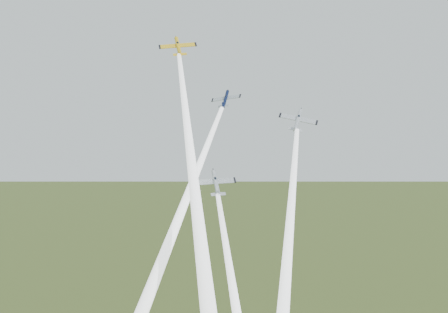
% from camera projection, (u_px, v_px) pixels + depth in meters
% --- Properties ---
extents(plane_yellow, '(11.25, 9.92, 7.64)m').
position_uv_depth(plane_yellow, '(178.00, 46.00, 127.82)').
color(plane_yellow, yellow).
extents(smoke_trail_yellow, '(23.26, 48.90, 48.37)m').
position_uv_depth(smoke_trail_yellow, '(192.00, 166.00, 102.04)').
color(smoke_trail_yellow, white).
extents(plane_navy, '(7.14, 6.69, 6.37)m').
position_uv_depth(plane_navy, '(226.00, 99.00, 126.91)').
color(plane_navy, '#0C1536').
extents(smoke_trail_navy, '(8.02, 48.81, 45.24)m').
position_uv_depth(smoke_trail_navy, '(177.00, 221.00, 103.95)').
color(smoke_trail_navy, white).
extents(plane_silver_right, '(9.37, 7.51, 8.24)m').
position_uv_depth(plane_silver_right, '(298.00, 120.00, 120.77)').
color(plane_silver_right, silver).
extents(smoke_trail_silver_right, '(4.92, 47.55, 44.01)m').
position_uv_depth(smoke_trail_silver_right, '(288.00, 252.00, 97.32)').
color(smoke_trail_silver_right, white).
extents(plane_silver_low, '(10.96, 9.94, 7.18)m').
position_uv_depth(plane_silver_low, '(216.00, 183.00, 115.56)').
color(plane_silver_low, '#A7AFB5').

